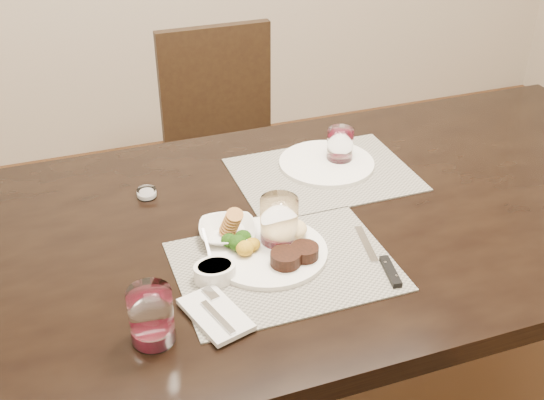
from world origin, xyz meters
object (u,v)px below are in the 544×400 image
object	(u,v)px
chair_far	(225,140)
steak_knife	(384,264)
far_plate	(327,163)
dinner_plate	(273,248)
cracker_bowl	(228,231)
wine_glass_near	(279,225)

from	to	relation	value
chair_far	steak_knife	distance (m)	1.20
chair_far	far_plate	bearing A→B (deg)	-83.64
chair_far	dinner_plate	size ratio (longest dim) A/B	3.42
steak_knife	cracker_bowl	distance (m)	0.36
steak_knife	far_plate	xyz separation A→B (m)	(0.06, 0.45, 0.00)
steak_knife	wine_glass_near	size ratio (longest dim) A/B	2.00
chair_far	far_plate	xyz separation A→B (m)	(0.08, -0.72, 0.26)
far_plate	cracker_bowl	bearing A→B (deg)	-145.68
chair_far	cracker_bowl	distance (m)	1.03
wine_glass_near	far_plate	bearing A→B (deg)	50.40
steak_knife	wine_glass_near	bearing A→B (deg)	150.42
cracker_bowl	wine_glass_near	xyz separation A→B (m)	(0.10, -0.06, 0.03)
dinner_plate	far_plate	size ratio (longest dim) A/B	1.03
dinner_plate	far_plate	world-z (taller)	dinner_plate
cracker_bowl	far_plate	bearing A→B (deg)	34.32
chair_far	cracker_bowl	xyz separation A→B (m)	(-0.27, -0.96, 0.27)
dinner_plate	cracker_bowl	world-z (taller)	cracker_bowl
dinner_plate	chair_far	bearing A→B (deg)	81.99
wine_glass_near	cracker_bowl	bearing A→B (deg)	148.65
cracker_bowl	steak_knife	bearing A→B (deg)	-37.16
chair_far	dinner_plate	world-z (taller)	chair_far
cracker_bowl	chair_far	bearing A→B (deg)	74.33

